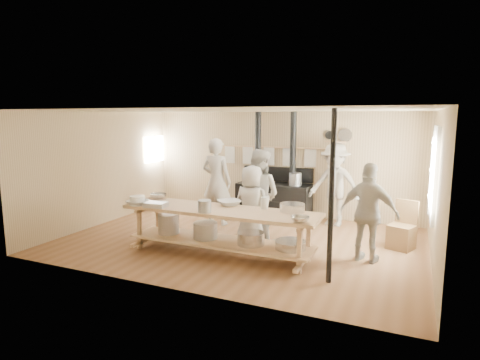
% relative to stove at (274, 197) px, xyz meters
% --- Properties ---
extents(ground, '(7.00, 7.00, 0.00)m').
position_rel_stove_xyz_m(ground, '(0.01, -2.12, -0.52)').
color(ground, brown).
rests_on(ground, ground).
extents(room_shell, '(7.00, 7.00, 7.00)m').
position_rel_stove_xyz_m(room_shell, '(0.01, -2.12, 1.10)').
color(room_shell, tan).
rests_on(room_shell, ground).
extents(window_right, '(0.09, 1.50, 1.65)m').
position_rel_stove_xyz_m(window_right, '(3.48, -1.52, 0.98)').
color(window_right, beige).
rests_on(window_right, ground).
extents(left_opening, '(0.00, 0.90, 0.90)m').
position_rel_stove_xyz_m(left_opening, '(-3.44, -0.12, 1.08)').
color(left_opening, white).
rests_on(left_opening, ground).
extents(stove, '(1.90, 0.75, 2.60)m').
position_rel_stove_xyz_m(stove, '(0.00, 0.00, 0.00)').
color(stove, black).
rests_on(stove, ground).
extents(towel_rail, '(3.00, 0.04, 0.47)m').
position_rel_stove_xyz_m(towel_rail, '(0.01, 0.28, 1.04)').
color(towel_rail, tan).
rests_on(towel_rail, ground).
extents(back_wall_shelf, '(0.63, 0.14, 0.32)m').
position_rel_stove_xyz_m(back_wall_shelf, '(1.47, 0.32, 1.48)').
color(back_wall_shelf, tan).
rests_on(back_wall_shelf, ground).
extents(prep_table, '(3.60, 0.90, 0.85)m').
position_rel_stove_xyz_m(prep_table, '(-0.00, -3.02, -0.00)').
color(prep_table, tan).
rests_on(prep_table, ground).
extents(support_post, '(0.08, 0.08, 2.60)m').
position_rel_stove_xyz_m(support_post, '(2.06, -3.47, 0.78)').
color(support_post, black).
rests_on(support_post, ground).
extents(cook_far_left, '(0.75, 0.50, 2.00)m').
position_rel_stove_xyz_m(cook_far_left, '(-1.02, -1.13, 0.48)').
color(cook_far_left, '#9E968C').
rests_on(cook_far_left, ground).
extents(cook_left, '(0.99, 0.82, 1.85)m').
position_rel_stove_xyz_m(cook_left, '(0.34, -1.97, 0.40)').
color(cook_left, '#9E968C').
rests_on(cook_left, ground).
extents(cook_center, '(0.80, 0.55, 1.57)m').
position_rel_stove_xyz_m(cook_center, '(0.31, -2.25, 0.26)').
color(cook_center, '#9E968C').
rests_on(cook_center, ground).
extents(cook_right, '(1.08, 0.64, 1.72)m').
position_rel_stove_xyz_m(cook_right, '(2.48, -2.32, 0.34)').
color(cook_right, '#9E968C').
rests_on(cook_right, ground).
extents(cook_by_window, '(1.33, 0.91, 1.89)m').
position_rel_stove_xyz_m(cook_by_window, '(1.51, -0.17, 0.43)').
color(cook_by_window, '#9E968C').
rests_on(cook_by_window, ground).
extents(chair, '(0.55, 0.55, 0.92)m').
position_rel_stove_xyz_m(chair, '(3.01, -1.33, -0.25)').
color(chair, brown).
rests_on(chair, ground).
extents(bowl_white_a, '(0.40, 0.40, 0.09)m').
position_rel_stove_xyz_m(bowl_white_a, '(-1.54, -3.35, 0.38)').
color(bowl_white_a, white).
rests_on(bowl_white_a, prep_table).
extents(bowl_steel_a, '(0.44, 0.44, 0.10)m').
position_rel_stove_xyz_m(bowl_steel_a, '(-1.54, -2.69, 0.38)').
color(bowl_steel_a, silver).
rests_on(bowl_steel_a, prep_table).
extents(bowl_white_b, '(0.58, 0.58, 0.10)m').
position_rel_stove_xyz_m(bowl_white_b, '(0.03, -2.69, 0.38)').
color(bowl_white_b, white).
rests_on(bowl_white_b, prep_table).
extents(bowl_steel_b, '(0.41, 0.41, 0.09)m').
position_rel_stove_xyz_m(bowl_steel_b, '(1.56, -3.32, 0.38)').
color(bowl_steel_b, silver).
rests_on(bowl_steel_b, prep_table).
extents(roasting_pan, '(0.42, 0.30, 0.09)m').
position_rel_stove_xyz_m(roasting_pan, '(-1.14, -3.35, 0.37)').
color(roasting_pan, '#B2B2B7').
rests_on(roasting_pan, prep_table).
extents(mixing_bowl_large, '(0.56, 0.56, 0.14)m').
position_rel_stove_xyz_m(mixing_bowl_large, '(1.25, -2.69, 0.40)').
color(mixing_bowl_large, silver).
rests_on(mixing_bowl_large, prep_table).
extents(bucket_galv, '(0.28, 0.28, 0.21)m').
position_rel_stove_xyz_m(bucket_galv, '(-0.12, -3.35, 0.44)').
color(bucket_galv, gray).
rests_on(bucket_galv, prep_table).
extents(deep_bowl_enamel, '(0.35, 0.35, 0.17)m').
position_rel_stove_xyz_m(deep_bowl_enamel, '(-1.54, -3.35, 0.42)').
color(deep_bowl_enamel, white).
rests_on(deep_bowl_enamel, prep_table).
extents(pitcher, '(0.17, 0.17, 0.21)m').
position_rel_stove_xyz_m(pitcher, '(0.73, -2.69, 0.43)').
color(pitcher, white).
rests_on(pitcher, prep_table).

